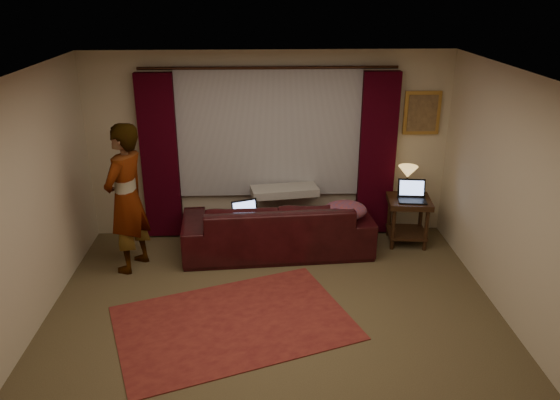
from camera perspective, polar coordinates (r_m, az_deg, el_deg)
The scene contains 19 objects.
floor at distance 5.90m, azimuth -0.51°, elevation -13.50°, with size 5.00×5.00×0.01m, color brown.
ceiling at distance 4.89m, azimuth -0.61°, elevation 12.32°, with size 5.00×5.00×0.02m, color silver.
wall_back at distance 7.62m, azimuth -1.16°, elevation 5.69°, with size 5.00×0.02×2.60m, color beige.
wall_left at distance 5.76m, azimuth -26.27°, elevation -2.01°, with size 0.02×5.00×2.60m, color beige.
wall_right at distance 5.89m, azimuth 24.56°, elevation -1.23°, with size 0.02×5.00×2.60m, color beige.
sheer_curtain at distance 7.51m, azimuth -1.16°, elevation 7.04°, with size 2.50×0.05×1.80m, color #A1A2AA.
drape_left at distance 7.67m, azimuth -12.44°, elevation 4.35°, with size 0.50×0.14×2.30m, color black.
drape_right at distance 7.72m, azimuth 10.10°, elevation 4.65°, with size 0.50×0.14×2.30m, color black.
curtain_rod at distance 7.29m, azimuth -1.20°, elevation 13.65°, with size 0.04×0.04×3.40m, color black.
picture_frame at distance 7.81m, azimuth 14.61°, elevation 8.80°, with size 0.50×0.04×0.60m, color #B08036.
sofa at distance 7.28m, azimuth -0.30°, elevation -1.72°, with size 2.51×1.09×1.01m, color black.
throw_blanket at distance 7.40m, azimuth 0.48°, elevation 2.92°, with size 0.91×0.36×0.11m, color #9F9D97.
clothing_pile at distance 7.19m, azimuth 6.80°, elevation -1.14°, with size 0.57×0.44×0.24m, color brown.
laptop_sofa at distance 7.07m, azimuth -3.36°, elevation -1.39°, with size 0.35×0.38×0.25m, color black, non-canonical shape.
area_rug at distance 6.02m, azimuth -4.86°, elevation -12.65°, with size 2.43×1.62×0.01m, color maroon.
end_table at distance 7.78m, azimuth 13.17°, elevation -2.13°, with size 0.57×0.57×0.66m, color black.
tiffany_lamp at distance 7.69m, azimuth 13.14°, elevation 1.95°, with size 0.27×0.27×0.42m, color olive, non-canonical shape.
laptop_table at distance 7.54m, azimuth 13.72°, elevation 0.84°, with size 0.37×0.40×0.27m, color black, non-canonical shape.
person at distance 6.94m, azimuth -15.75°, elevation 0.13°, with size 0.55×0.55×1.89m, color #9F9D97.
Camera 1 is at (-0.15, -4.83, 3.39)m, focal length 35.00 mm.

